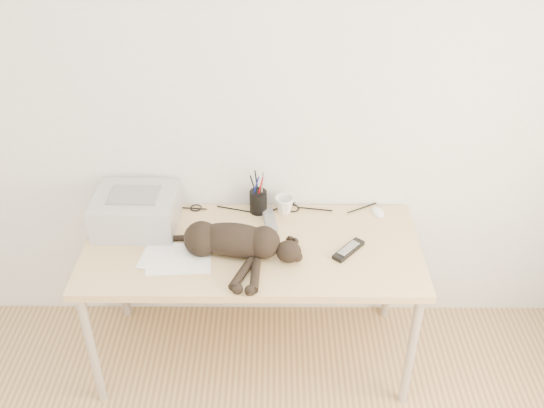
{
  "coord_description": "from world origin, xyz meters",
  "views": [
    {
      "loc": [
        0.11,
        -0.88,
        2.52
      ],
      "look_at": [
        0.1,
        1.34,
        1.02
      ],
      "focal_mm": 40.0,
      "sensor_mm": 36.0,
      "label": 1
    }
  ],
  "objects_px": {
    "printer": "(136,210)",
    "mug": "(284,205)",
    "cat": "(230,242)",
    "desk": "(253,256)",
    "mouse": "(378,210)",
    "pen_cup": "(258,201)"
  },
  "relations": [
    {
      "from": "printer",
      "to": "mug",
      "type": "distance_m",
      "value": 0.74
    },
    {
      "from": "cat",
      "to": "desk",
      "type": "bearing_deg",
      "value": 66.98
    },
    {
      "from": "cat",
      "to": "mouse",
      "type": "bearing_deg",
      "value": 34.94
    },
    {
      "from": "printer",
      "to": "desk",
      "type": "bearing_deg",
      "value": -7.69
    },
    {
      "from": "printer",
      "to": "pen_cup",
      "type": "height_order",
      "value": "pen_cup"
    },
    {
      "from": "printer",
      "to": "cat",
      "type": "distance_m",
      "value": 0.52
    },
    {
      "from": "desk",
      "to": "printer",
      "type": "bearing_deg",
      "value": 172.31
    },
    {
      "from": "desk",
      "to": "printer",
      "type": "relative_size",
      "value": 4.0
    },
    {
      "from": "desk",
      "to": "printer",
      "type": "xyz_separation_m",
      "value": [
        -0.57,
        0.08,
        0.22
      ]
    },
    {
      "from": "mouse",
      "to": "mug",
      "type": "bearing_deg",
      "value": 164.32
    },
    {
      "from": "mug",
      "to": "pen_cup",
      "type": "xyz_separation_m",
      "value": [
        -0.13,
        0.01,
        0.02
      ]
    },
    {
      "from": "pen_cup",
      "to": "printer",
      "type": "bearing_deg",
      "value": -168.07
    },
    {
      "from": "desk",
      "to": "mouse",
      "type": "bearing_deg",
      "value": 16.86
    },
    {
      "from": "cat",
      "to": "mug",
      "type": "xyz_separation_m",
      "value": [
        0.25,
        0.34,
        -0.03
      ]
    },
    {
      "from": "printer",
      "to": "cat",
      "type": "height_order",
      "value": "printer"
    },
    {
      "from": "printer",
      "to": "mouse",
      "type": "relative_size",
      "value": 4.08
    },
    {
      "from": "desk",
      "to": "printer",
      "type": "height_order",
      "value": "printer"
    },
    {
      "from": "printer",
      "to": "pen_cup",
      "type": "distance_m",
      "value": 0.61
    },
    {
      "from": "cat",
      "to": "pen_cup",
      "type": "distance_m",
      "value": 0.37
    },
    {
      "from": "printer",
      "to": "mug",
      "type": "bearing_deg",
      "value": 9.14
    },
    {
      "from": "mug",
      "to": "desk",
      "type": "bearing_deg",
      "value": -128.89
    },
    {
      "from": "cat",
      "to": "pen_cup",
      "type": "xyz_separation_m",
      "value": [
        0.12,
        0.35,
        -0.01
      ]
    }
  ]
}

